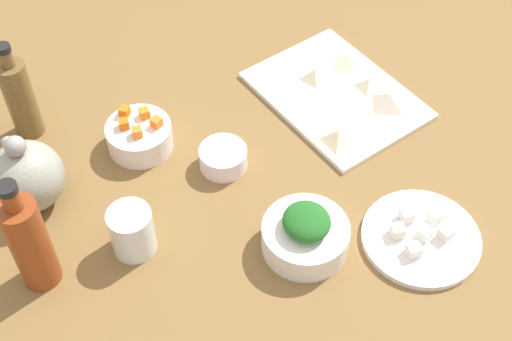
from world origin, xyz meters
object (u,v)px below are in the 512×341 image
(plate_tofu, at_px, (421,238))
(bowl_greens, at_px, (305,237))
(bowl_small_side, at_px, (223,158))
(bottle_1, at_px, (29,242))
(drinking_glass_0, at_px, (132,231))
(cutting_board, at_px, (336,95))
(bowl_carrots, at_px, (140,136))
(bottle_0, at_px, (20,97))
(teapot, at_px, (26,176))

(plate_tofu, relative_size, bowl_greens, 1.38)
(bowl_small_side, bearing_deg, bottle_1, 94.75)
(drinking_glass_0, bearing_deg, bowl_small_side, -73.52)
(cutting_board, bearing_deg, bowl_carrots, 74.34)
(plate_tofu, bearing_deg, cutting_board, -16.48)
(bottle_0, bearing_deg, bowl_small_side, -138.45)
(plate_tofu, relative_size, bottle_1, 0.86)
(cutting_board, bearing_deg, bottle_1, 94.64)
(teapot, xyz_separation_m, bottle_1, (-0.16, 0.05, 0.03))
(bottle_1, relative_size, drinking_glass_0, 2.63)
(bottle_0, xyz_separation_m, bottle_1, (-0.32, 0.12, 0.01))
(cutting_board, distance_m, plate_tofu, 0.38)
(bowl_greens, distance_m, drinking_glass_0, 0.29)
(bowl_small_side, bearing_deg, bowl_greens, -176.88)
(bottle_0, height_order, drinking_glass_0, bottle_0)
(bowl_greens, bearing_deg, bottle_1, 62.80)
(bowl_carrots, distance_m, bowl_small_side, 0.17)
(bowl_carrots, bearing_deg, bottle_0, 44.51)
(cutting_board, bearing_deg, bowl_greens, 132.58)
(plate_tofu, height_order, bottle_0, bottle_0)
(cutting_board, relative_size, bowl_carrots, 2.70)
(plate_tofu, xyz_separation_m, bowl_carrots, (0.47, 0.29, 0.02))
(bowl_greens, height_order, teapot, teapot)
(drinking_glass_0, bearing_deg, bowl_greens, -124.89)
(bottle_1, bearing_deg, bowl_carrots, -59.20)
(plate_tofu, bearing_deg, teapot, 47.40)
(bowl_greens, height_order, bottle_0, bottle_0)
(drinking_glass_0, bearing_deg, bottle_1, 77.07)
(teapot, bearing_deg, bowl_greens, -137.06)
(drinking_glass_0, bearing_deg, plate_tofu, -123.54)
(plate_tofu, height_order, bowl_carrots, bowl_carrots)
(bowl_greens, distance_m, bowl_small_side, 0.23)
(bowl_greens, distance_m, teapot, 0.49)
(cutting_board, relative_size, bottle_1, 1.42)
(bowl_small_side, bearing_deg, plate_tofu, -151.44)
(bowl_carrots, height_order, drinking_glass_0, drinking_glass_0)
(bowl_small_side, bearing_deg, bowl_carrots, 37.61)
(bowl_greens, bearing_deg, bowl_small_side, 3.12)
(plate_tofu, distance_m, drinking_glass_0, 0.49)
(cutting_board, relative_size, drinking_glass_0, 3.72)
(bottle_0, distance_m, bottle_1, 0.34)
(bottle_0, height_order, bottle_1, bottle_1)
(plate_tofu, relative_size, bottle_0, 0.96)
(bowl_carrots, distance_m, bottle_1, 0.33)
(plate_tofu, xyz_separation_m, bottle_0, (0.63, 0.44, 0.08))
(bowl_carrots, bearing_deg, plate_tofu, -148.69)
(bowl_small_side, bearing_deg, teapot, 68.29)
(plate_tofu, distance_m, bowl_greens, 0.20)
(bowl_carrots, relative_size, teapot, 0.78)
(bowl_greens, bearing_deg, teapot, 42.94)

